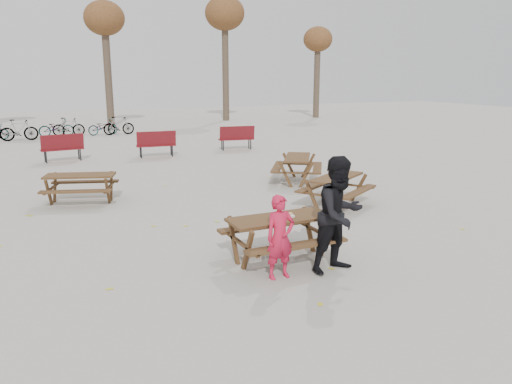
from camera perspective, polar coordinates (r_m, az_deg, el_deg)
name	(u,v)px	position (r m, az deg, el deg)	size (l,w,h in m)	color
ground	(280,260)	(8.80, 2.75, -7.72)	(80.00, 80.00, 0.00)	gray
main_picnic_table	(280,227)	(8.61, 2.80, -4.07)	(1.80, 1.45, 0.78)	#3A2615
food_tray	(289,216)	(8.55, 3.77, -2.77)	(0.18, 0.11, 0.04)	white
bread_roll	(289,214)	(8.54, 3.77, -2.49)	(0.14, 0.06, 0.05)	tan
soda_bottle	(281,216)	(8.37, 2.82, -2.72)	(0.07, 0.07, 0.17)	silver
child	(280,237)	(7.84, 2.77, -5.17)	(0.49, 0.32, 1.35)	#BE1737
adult	(340,215)	(8.15, 9.55, -2.56)	(0.93, 0.72, 1.91)	black
picnic_table_east	(336,191)	(12.35, 9.15, 0.11)	(1.72, 1.39, 0.74)	#3A2615
picnic_table_north	(81,189)	(13.24, -19.38, 0.37)	(1.68, 1.35, 0.72)	#3A2615
picnic_table_far	(297,169)	(14.97, 4.74, 2.60)	(1.78, 1.44, 0.77)	#3A2615
park_bench_row	(103,145)	(19.91, -17.05, 5.11)	(13.10, 1.24, 1.03)	maroon
bicycle_row	(60,128)	(27.63, -21.50, 6.81)	(7.65, 1.74, 1.04)	black
tree_row	(101,22)	(32.91, -17.29, 18.04)	(32.17, 3.52, 8.26)	#382B21
fallen_leaves	(248,219)	(11.14, -0.90, -3.13)	(11.00, 11.00, 0.01)	gold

